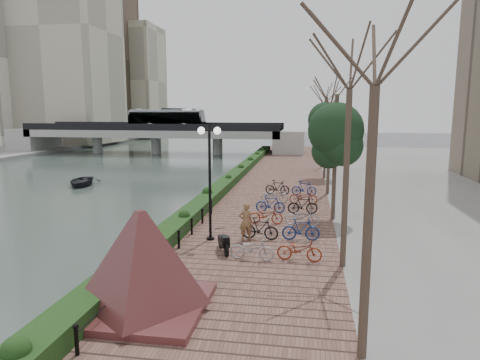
% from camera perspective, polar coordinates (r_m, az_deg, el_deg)
% --- Properties ---
extents(ground, '(220.00, 220.00, 0.00)m').
position_cam_1_polar(ground, '(16.30, -16.16, -13.43)').
color(ground, '#59595B').
rests_on(ground, ground).
extents(river_water, '(30.00, 130.00, 0.02)m').
position_cam_1_polar(river_water, '(44.63, -19.95, 0.77)').
color(river_water, '#3E4E4A').
rests_on(river_water, ground).
extents(promenade, '(8.00, 75.00, 0.50)m').
position_cam_1_polar(promenade, '(31.71, 4.21, -1.54)').
color(promenade, brown).
rests_on(promenade, ground).
extents(hedge, '(1.10, 56.00, 0.60)m').
position_cam_1_polar(hedge, '(34.50, -1.04, 0.30)').
color(hedge, '#1C3B15').
rests_on(hedge, promenade).
extents(chain_fence, '(0.10, 14.10, 0.70)m').
position_cam_1_polar(chain_fence, '(17.25, -9.16, -8.89)').
color(chain_fence, black).
rests_on(chain_fence, promenade).
extents(granite_monument, '(4.41, 4.41, 2.93)m').
position_cam_1_polar(granite_monument, '(12.69, -12.92, -10.35)').
color(granite_monument, '#4F2224').
rests_on(granite_monument, promenade).
extents(lamppost, '(1.02, 0.32, 5.08)m').
position_cam_1_polar(lamppost, '(18.55, -4.08, 2.92)').
color(lamppost, black).
rests_on(lamppost, promenade).
extents(motorcycle, '(0.97, 1.46, 0.88)m').
position_cam_1_polar(motorcycle, '(17.49, -2.24, -8.21)').
color(motorcycle, black).
rests_on(motorcycle, promenade).
extents(pedestrian, '(0.73, 0.61, 1.71)m').
position_cam_1_polar(pedestrian, '(18.88, 0.78, -5.57)').
color(pedestrian, brown).
rests_on(pedestrian, promenade).
extents(bicycle_parking, '(2.40, 14.69, 1.00)m').
position_cam_1_polar(bicycle_parking, '(22.76, 6.04, -4.02)').
color(bicycle_parking, '#A1A0A5').
rests_on(bicycle_parking, promenade).
extents(street_trees, '(3.20, 37.12, 6.80)m').
position_cam_1_polar(street_trees, '(26.37, 12.08, 3.63)').
color(street_trees, '#3D3024').
rests_on(street_trees, promenade).
extents(bridge, '(36.00, 10.77, 6.50)m').
position_cam_1_polar(bridge, '(62.35, -10.87, 6.54)').
color(bridge, gray).
rests_on(bridge, ground).
extents(boat, '(3.45, 4.22, 0.77)m').
position_cam_1_polar(boat, '(37.68, -20.40, -0.13)').
color(boat, black).
rests_on(boat, river_water).
extents(far_buildings, '(35.00, 38.00, 38.00)m').
position_cam_1_polar(far_buildings, '(93.51, -22.77, 14.69)').
color(far_buildings, '#B6B198').
rests_on(far_buildings, far_bank).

